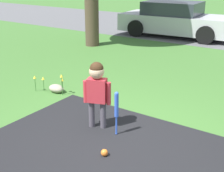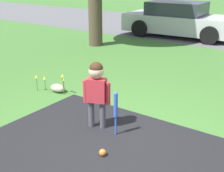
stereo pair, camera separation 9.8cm
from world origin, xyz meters
The scene contains 7 objects.
ground_plane centered at (0.00, 0.00, 0.00)m, with size 60.00×60.00×0.00m, color #3D6B2D.
child centered at (-0.57, 0.20, 0.69)m, with size 0.41×0.25×1.06m.
baseball_bat centered at (-0.19, 0.17, 0.45)m, with size 0.06×0.06×0.69m.
sports_ball centered at (0.00, -0.41, 0.05)m, with size 0.10×0.10×0.10m.
parked_car centered at (-2.57, 7.72, 0.60)m, with size 4.27×2.13×1.26m.
flower_bed centered at (-2.23, 0.85, 0.29)m, with size 0.65×0.30×0.43m.
edging_rock centered at (-2.16, 0.93, 0.08)m, with size 0.34×0.24×0.16m.
Camera 2 is at (2.18, -3.23, 2.31)m, focal length 50.00 mm.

